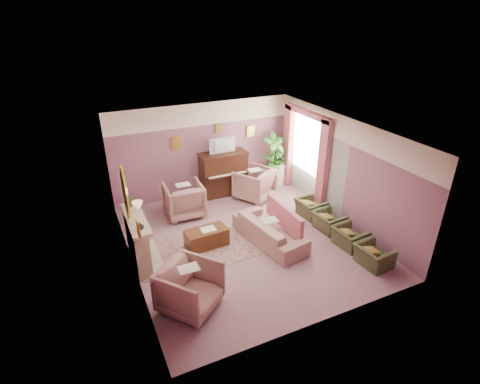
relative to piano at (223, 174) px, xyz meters
name	(u,v)px	position (x,y,z in m)	size (l,w,h in m)	color
floor	(247,240)	(-0.50, -2.68, -0.65)	(5.50, 6.00, 0.01)	gray
ceiling	(248,131)	(-0.50, -2.68, 2.15)	(5.50, 6.00, 0.01)	white
wall_back	(203,150)	(-0.50, 0.32, 0.75)	(5.50, 0.02, 2.80)	slate
wall_front	(325,260)	(-0.50, -5.68, 0.75)	(5.50, 0.02, 2.80)	slate
wall_left	(127,214)	(-3.25, -2.68, 0.75)	(0.02, 6.00, 2.80)	slate
wall_right	(342,170)	(2.25, -2.68, 0.75)	(0.02, 6.00, 2.80)	slate
picture_rail_band	(202,114)	(-0.50, 0.31, 1.82)	(5.50, 0.01, 0.65)	white
stripe_panel	(312,165)	(2.23, -1.38, 0.42)	(0.01, 3.00, 2.15)	#9DA397
fireplace_surround	(138,242)	(-3.09, -2.48, -0.10)	(0.30, 1.40, 1.10)	#BAAE88
fireplace_inset	(143,247)	(-2.99, -2.48, -0.25)	(0.18, 0.72, 0.68)	black
fire_ember	(146,253)	(-2.95, -2.48, -0.43)	(0.06, 0.54, 0.10)	#FF4809
mantel_shelf	(136,219)	(-3.06, -2.48, 0.47)	(0.40, 1.55, 0.07)	#BAAE88
hearth	(149,260)	(-2.89, -2.48, -0.64)	(0.55, 1.50, 0.02)	#BAAE88
mirror_frame	(125,192)	(-3.20, -2.48, 1.15)	(0.04, 0.72, 1.20)	gold
mirror_glass	(126,192)	(-3.17, -2.48, 1.15)	(0.01, 0.60, 1.06)	white
sconce_shade	(138,206)	(-3.12, -3.53, 1.33)	(0.20, 0.20, 0.16)	#FFB7A1
piano	(223,174)	(0.00, 0.00, 0.00)	(1.40, 0.60, 1.30)	black
piano_keyshelf	(228,176)	(0.00, -0.35, 0.07)	(1.30, 0.12, 0.06)	black
piano_keys	(228,175)	(0.00, -0.35, 0.11)	(1.20, 0.08, 0.02)	#F1E8C6
piano_top	(223,154)	(0.00, 0.00, 0.66)	(1.45, 0.65, 0.04)	black
television	(223,145)	(0.00, -0.05, 0.95)	(0.80, 0.12, 0.48)	black
print_back_left	(177,144)	(-1.30, 0.28, 1.07)	(0.30, 0.03, 0.38)	gold
print_back_right	(251,131)	(1.05, 0.28, 1.13)	(0.26, 0.03, 0.34)	gold
print_back_mid	(219,129)	(0.00, 0.28, 1.35)	(0.22, 0.03, 0.26)	gold
print_left_wall	(138,228)	(-3.21, -3.88, 1.07)	(0.03, 0.28, 0.36)	gold
window_blind	(308,142)	(2.20, -1.13, 1.05)	(0.03, 1.40, 1.80)	silver
curtain_left	(323,166)	(2.12, -2.05, 0.65)	(0.16, 0.34, 2.60)	#B65460
curtain_right	(288,146)	(2.12, -0.21, 0.65)	(0.16, 0.34, 2.60)	#B65460
pelmet	(308,113)	(2.12, -1.13, 1.91)	(0.16, 2.20, 0.16)	#B65460
mantel_plant	(131,202)	(-3.05, -1.93, 0.64)	(0.16, 0.16, 0.28)	#2C7023
mantel_vase	(140,226)	(-3.05, -2.98, 0.58)	(0.16, 0.16, 0.16)	white
area_rug	(214,245)	(-1.32, -2.55, -0.64)	(2.50, 1.80, 0.01)	#936B62
coffee_table	(207,238)	(-1.48, -2.49, -0.43)	(1.00, 0.50, 0.45)	#482812
table_paper	(208,229)	(-1.43, -2.49, -0.20)	(0.35, 0.28, 0.01)	silver
sofa	(270,226)	(-0.02, -2.95, -0.23)	(0.70, 2.10, 0.85)	tan
sofa_throw	(284,217)	(0.38, -2.95, -0.05)	(0.11, 1.59, 0.58)	#B65460
floral_armchair_left	(184,198)	(-1.51, -0.80, -0.13)	(0.99, 0.99, 1.04)	tan
floral_armchair_right	(255,182)	(0.72, -0.69, -0.13)	(0.99, 0.99, 1.04)	tan
floral_armchair_front	(190,286)	(-2.48, -4.32, -0.13)	(0.99, 0.99, 1.04)	tan
olive_chair_a	(374,253)	(1.63, -4.77, -0.32)	(0.53, 0.76, 0.65)	#3F4628
olive_chair_b	(350,235)	(1.63, -3.95, -0.32)	(0.53, 0.76, 0.65)	#3F4628
olive_chair_c	(329,219)	(1.63, -3.13, -0.32)	(0.53, 0.76, 0.65)	#3F4628
olive_chair_d	(310,205)	(1.63, -2.31, -0.32)	(0.53, 0.76, 0.65)	#3F4628
side_table	(277,174)	(1.85, -0.07, -0.30)	(0.52, 0.52, 0.70)	silver
side_plant_big	(278,159)	(1.85, -0.07, 0.22)	(0.30, 0.30, 0.34)	#2C7023
side_plant_small	(282,160)	(1.97, -0.17, 0.19)	(0.16, 0.16, 0.28)	#2C7023
palm_pot	(273,180)	(1.68, -0.14, -0.48)	(0.34, 0.34, 0.34)	brown
palm_plant	(274,155)	(1.68, -0.14, 0.41)	(0.76, 0.76, 1.44)	#2C7023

